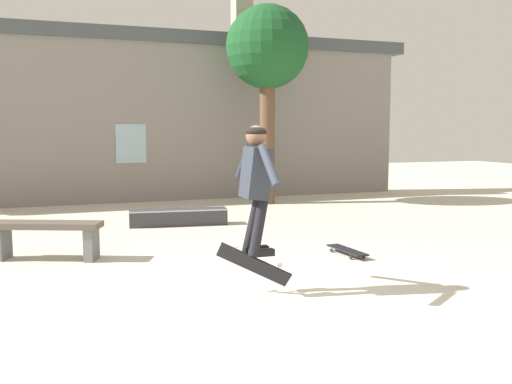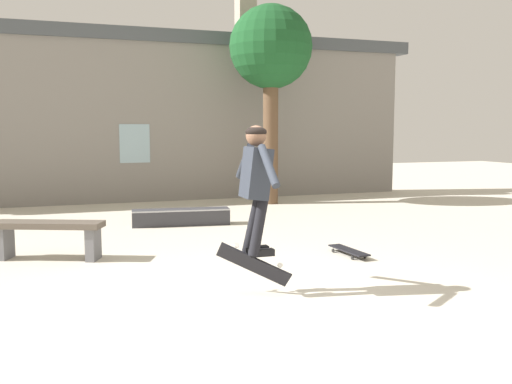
{
  "view_description": "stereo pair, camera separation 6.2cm",
  "coord_description": "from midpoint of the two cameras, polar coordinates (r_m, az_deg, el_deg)",
  "views": [
    {
      "loc": [
        -1.88,
        -4.79,
        1.73
      ],
      "look_at": [
        0.14,
        0.66,
        1.08
      ],
      "focal_mm": 40.0,
      "sensor_mm": 36.0,
      "label": 1
    },
    {
      "loc": [
        -1.82,
        -4.81,
        1.73
      ],
      "look_at": [
        0.14,
        0.66,
        1.08
      ],
      "focal_mm": 40.0,
      "sensor_mm": 36.0,
      "label": 2
    }
  ],
  "objects": [
    {
      "name": "tree_right",
      "position": [
        13.27,
        1.63,
        13.87
      ],
      "size": [
        1.88,
        1.88,
        4.51
      ],
      "color": "brown",
      "rests_on": "ground_plane"
    },
    {
      "name": "skater",
      "position": [
        5.84,
        0.32,
        1.35
      ],
      "size": [
        0.3,
        1.22,
        1.34
      ],
      "rotation": [
        0.0,
        0.0,
        -0.02
      ],
      "color": "#282D38"
    },
    {
      "name": "skateboard_resting",
      "position": [
        7.96,
        9.48,
        -5.78
      ],
      "size": [
        0.25,
        0.8,
        0.08
      ],
      "rotation": [
        0.0,
        0.0,
        1.63
      ],
      "color": "black",
      "rests_on": "ground_plane"
    },
    {
      "name": "skateboard_flipping",
      "position": [
        5.98,
        0.08,
        -7.25
      ],
      "size": [
        0.7,
        0.44,
        0.5
      ],
      "rotation": [
        0.0,
        0.0,
        -0.39
      ],
      "color": "black"
    },
    {
      "name": "ground_plane",
      "position": [
        5.43,
        1.36,
        -12.22
      ],
      "size": [
        40.0,
        40.0,
        0.0
      ],
      "primitive_type": "plane",
      "color": "beige"
    },
    {
      "name": "skate_ledge",
      "position": [
        10.35,
        -7.33,
        -2.49
      ],
      "size": [
        1.77,
        0.6,
        0.29
      ],
      "rotation": [
        0.0,
        0.0,
        -0.13
      ],
      "color": "#38383D",
      "rests_on": "ground_plane"
    },
    {
      "name": "building_backdrop",
      "position": [
        13.85,
        -11.98,
        7.77
      ],
      "size": [
        14.77,
        0.52,
        5.31
      ],
      "color": "gray",
      "rests_on": "ground_plane"
    },
    {
      "name": "park_bench",
      "position": [
        8.04,
        -19.83,
        -3.85
      ],
      "size": [
        1.47,
        0.9,
        0.51
      ],
      "rotation": [
        0.0,
        0.0,
        -0.4
      ],
      "color": "brown",
      "rests_on": "ground_plane"
    }
  ]
}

